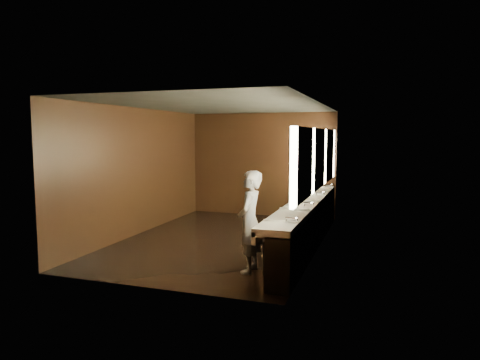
% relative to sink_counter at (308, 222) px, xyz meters
% --- Properties ---
extents(floor, '(6.00, 6.00, 0.00)m').
position_rel_sink_counter_xyz_m(floor, '(-1.79, 0.00, -0.50)').
color(floor, black).
rests_on(floor, ground).
extents(ceiling, '(4.00, 6.00, 0.02)m').
position_rel_sink_counter_xyz_m(ceiling, '(-1.79, 0.00, 2.30)').
color(ceiling, '#2D2D2B').
rests_on(ceiling, wall_back).
extents(wall_back, '(4.00, 0.02, 2.80)m').
position_rel_sink_counter_xyz_m(wall_back, '(-1.79, 3.00, 0.90)').
color(wall_back, black).
rests_on(wall_back, floor).
extents(wall_front, '(4.00, 0.02, 2.80)m').
position_rel_sink_counter_xyz_m(wall_front, '(-1.79, -3.00, 0.90)').
color(wall_front, black).
rests_on(wall_front, floor).
extents(wall_left, '(0.02, 6.00, 2.80)m').
position_rel_sink_counter_xyz_m(wall_left, '(-3.79, 0.00, 0.90)').
color(wall_left, black).
rests_on(wall_left, floor).
extents(wall_right, '(0.02, 6.00, 2.80)m').
position_rel_sink_counter_xyz_m(wall_right, '(0.21, 0.00, 0.90)').
color(wall_right, black).
rests_on(wall_right, floor).
extents(sink_counter, '(0.55, 5.40, 1.01)m').
position_rel_sink_counter_xyz_m(sink_counter, '(0.00, 0.00, 0.00)').
color(sink_counter, black).
rests_on(sink_counter, floor).
extents(mirror_band, '(0.06, 5.03, 1.15)m').
position_rel_sink_counter_xyz_m(mirror_band, '(0.19, -0.00, 1.25)').
color(mirror_band, '#FFF8C3').
rests_on(mirror_band, wall_right).
extents(person, '(0.41, 0.61, 1.64)m').
position_rel_sink_counter_xyz_m(person, '(-0.64, -1.81, 0.32)').
color(person, '#97B6E1').
rests_on(person, floor).
extents(trash_bin, '(0.39, 0.39, 0.55)m').
position_rel_sink_counter_xyz_m(trash_bin, '(-0.22, -1.88, -0.22)').
color(trash_bin, black).
rests_on(trash_bin, floor).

